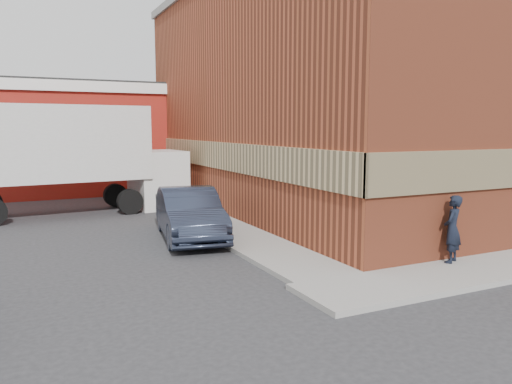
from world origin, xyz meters
name	(u,v)px	position (x,y,z in m)	size (l,w,h in m)	color
ground	(306,286)	(0.00, 0.00, 0.00)	(90.00, 90.00, 0.00)	#28282B
brick_building	(367,97)	(8.50, 9.00, 4.68)	(14.25, 18.25, 9.36)	#994227
sidewalk_west	(196,215)	(0.60, 9.00, 0.06)	(1.80, 18.00, 0.12)	gray
warehouse	(3,138)	(-6.00, 20.00, 2.81)	(16.30, 8.30, 5.60)	maroon
man	(452,229)	(3.91, -0.25, 0.94)	(0.59, 0.39, 1.63)	black
sedan	(189,214)	(-0.80, 5.46, 0.77)	(1.62, 4.65, 1.53)	#272E42
box_truck	(80,152)	(-3.19, 11.56, 2.40)	(8.61, 3.19, 4.17)	silver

